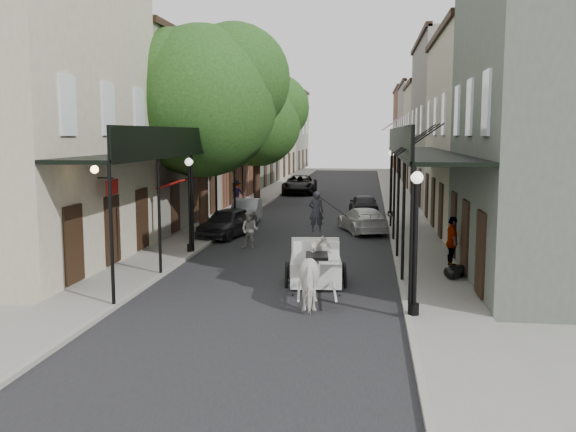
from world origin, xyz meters
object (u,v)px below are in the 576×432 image
(tree_near, at_px, (212,95))
(car_right_far, at_px, (364,205))
(lamppost_right_near, at_px, (415,241))
(lamppost_left, at_px, (190,203))
(tree_far, at_px, (262,117))
(car_left_near, at_px, (227,222))
(lamppost_right_far, at_px, (391,182))
(pedestrian_sidewalk_right, at_px, (452,242))
(car_left_mid, at_px, (246,211))
(pedestrian_walking, at_px, (250,230))
(car_left_far, at_px, (300,184))
(car_right_near, at_px, (363,220))
(carriage, at_px, (316,246))
(pedestrian_sidewalk_left, at_px, (237,192))
(horse, at_px, (317,273))

(tree_near, bearing_deg, car_right_far, 52.39)
(lamppost_right_near, distance_m, lamppost_left, 11.46)
(tree_near, relative_size, tree_far, 1.12)
(car_left_near, bearing_deg, lamppost_right_far, 58.36)
(pedestrian_sidewalk_right, height_order, car_left_mid, pedestrian_sidewalk_right)
(pedestrian_walking, bearing_deg, car_right_far, 82.41)
(lamppost_right_near, height_order, car_left_far, lamppost_right_near)
(car_right_near, height_order, car_right_far, car_right_far)
(tree_far, height_order, lamppost_left, tree_far)
(tree_near, bearing_deg, pedestrian_walking, -50.03)
(carriage, bearing_deg, pedestrian_sidewalk_left, 102.74)
(car_right_near, bearing_deg, pedestrian_walking, 30.51)
(pedestrian_sidewalk_right, xyz_separation_m, car_right_far, (-3.20, 14.91, -0.37))
(car_right_far, bearing_deg, car_right_near, 84.17)
(lamppost_left, bearing_deg, car_right_near, 44.52)
(lamppost_left, relative_size, horse, 1.71)
(car_left_mid, bearing_deg, car_right_far, 29.34)
(pedestrian_walking, distance_m, car_left_mid, 7.55)
(lamppost_right_far, bearing_deg, horse, -97.78)
(horse, distance_m, car_left_near, 12.52)
(pedestrian_sidewalk_right, bearing_deg, tree_far, 22.11)
(car_right_far, bearing_deg, car_left_near, 48.22)
(tree_far, xyz_separation_m, car_right_far, (6.85, -5.18, -5.19))
(lamppost_left, height_order, horse, lamppost_left)
(car_left_far, bearing_deg, tree_near, -95.34)
(car_left_near, xyz_separation_m, car_left_mid, (0.00, 4.50, -0.03))
(carriage, distance_m, car_right_near, 10.85)
(car_right_far, bearing_deg, pedestrian_walking, 62.20)
(car_left_near, relative_size, car_right_far, 1.05)
(tree_near, distance_m, pedestrian_sidewalk_left, 14.06)
(car_left_far, bearing_deg, car_left_mid, -94.51)
(pedestrian_walking, height_order, car_left_mid, pedestrian_walking)
(tree_far, xyz_separation_m, pedestrian_walking, (2.25, -16.62, -5.05))
(car_right_near, bearing_deg, car_right_far, -106.98)
(tree_far, bearing_deg, car_right_far, -37.10)
(tree_near, relative_size, pedestrian_sidewalk_left, 6.13)
(lamppost_right_near, bearing_deg, car_left_mid, 114.46)
(tree_far, xyz_separation_m, lamppost_right_far, (8.35, -6.18, -3.79))
(lamppost_right_far, bearing_deg, car_right_near, -105.43)
(pedestrian_walking, bearing_deg, pedestrian_sidewalk_left, 118.06)
(pedestrian_sidewalk_right, bearing_deg, car_left_far, 12.21)
(lamppost_right_far, relative_size, horse, 1.71)
(car_left_mid, height_order, car_left_far, car_left_far)
(pedestrian_walking, bearing_deg, lamppost_right_near, -43.14)
(car_left_mid, relative_size, car_right_near, 0.94)
(car_left_mid, xyz_separation_m, car_left_far, (1.00, 17.23, 0.09))
(carriage, relative_size, pedestrian_sidewalk_right, 1.70)
(pedestrian_walking, bearing_deg, horse, -53.42)
(lamppost_right_far, bearing_deg, carriage, -100.09)
(car_left_far, bearing_deg, lamppost_right_near, -80.09)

